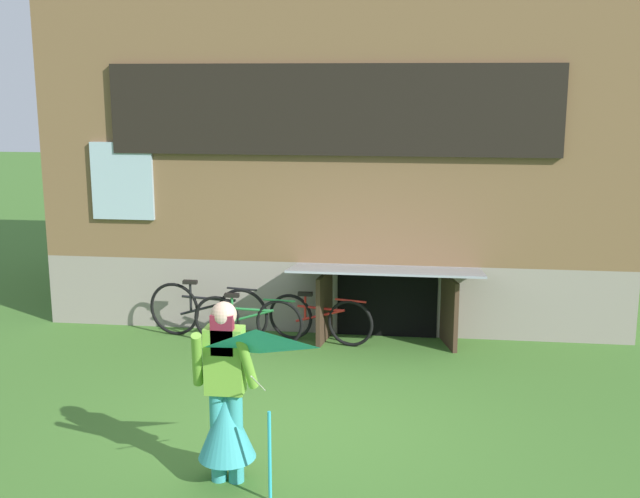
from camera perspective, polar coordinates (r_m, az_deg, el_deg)
ground_plane at (r=8.70m, az=-1.49°, el=-12.15°), size 60.00×60.00×0.00m
log_house at (r=13.16m, az=1.89°, el=6.89°), size 8.39×5.53×4.77m
person at (r=7.26m, az=-6.75°, el=-11.18°), size 0.61×0.53×1.68m
kite at (r=6.50m, az=-4.56°, el=-8.78°), size 0.85×0.93×1.49m
bicycle_red at (r=10.99m, az=-0.01°, el=-5.01°), size 1.50×0.40×0.70m
bicycle_green at (r=10.96m, az=-5.20°, el=-5.09°), size 1.55×0.19×0.71m
bicycle_black at (r=11.26m, az=-8.04°, el=-4.42°), size 1.79×0.37×0.82m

